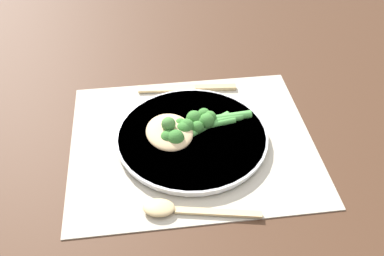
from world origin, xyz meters
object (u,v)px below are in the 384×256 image
broccoli_stalk_rear (189,127)px  broccoli_stalk_right (202,121)px  plate (192,137)px  chicken_fillet (170,133)px  broccoli_stalk_front (181,135)px  knife (189,88)px  spoon (173,209)px  broccoli_stalk_left (212,118)px

broccoli_stalk_rear → broccoli_stalk_right: 0.03m
broccoli_stalk_rear → broccoli_stalk_right: size_ratio=1.08×
plate → broccoli_stalk_right: 0.03m
chicken_fillet → broccoli_stalk_front: broccoli_stalk_front is taller
knife → spoon: size_ratio=1.09×
chicken_fillet → knife: (0.05, 0.15, -0.02)m
chicken_fillet → broccoli_stalk_left: (0.08, 0.03, 0.00)m
knife → spoon: 0.30m
chicken_fillet → broccoli_stalk_right: bearing=20.7°
broccoli_stalk_right → spoon: (-0.07, -0.17, -0.02)m
chicken_fillet → knife: bearing=71.5°
plate → knife: size_ratio=1.35×
broccoli_stalk_right → plate: bearing=124.6°
broccoli_stalk_rear → spoon: bearing=154.3°
broccoli_stalk_rear → knife: bearing=-17.0°
broccoli_stalk_left → spoon: 0.20m
plate → chicken_fillet: size_ratio=2.45×
spoon → chicken_fillet: bearing=7.7°
broccoli_stalk_left → spoon: size_ratio=0.55×
broccoli_stalk_front → spoon: bearing=137.6°
plate → spoon: 0.16m
broccoli_stalk_right → knife: 0.13m
plate → broccoli_stalk_left: size_ratio=2.67×
chicken_fillet → broccoli_stalk_rear: broccoli_stalk_rear is taller
knife → broccoli_stalk_left: bearing=-162.7°
plate → chicken_fillet: chicken_fillet is taller
broccoli_stalk_rear → knife: (0.02, 0.14, -0.02)m
broccoli_stalk_front → broccoli_stalk_right: (0.04, 0.03, -0.00)m
broccoli_stalk_left → knife: broccoli_stalk_left is taller
broccoli_stalk_rear → broccoli_stalk_left: 0.05m
spoon → broccoli_stalk_front: bearing=0.0°
broccoli_stalk_front → broccoli_stalk_right: broccoli_stalk_front is taller
plate → spoon: (-0.05, -0.15, -0.00)m
plate → broccoli_stalk_left: broccoli_stalk_left is taller
broccoli_stalk_left → chicken_fillet: bearing=105.2°
broccoli_stalk_front → broccoli_stalk_right: bearing=-83.0°
plate → broccoli_stalk_right: (0.02, 0.02, 0.02)m
broccoli_stalk_right → broccoli_stalk_left: broccoli_stalk_right is taller
plate → broccoli_stalk_rear: bearing=124.9°
chicken_fillet → broccoli_stalk_front: bearing=-29.3°
broccoli_stalk_left → knife: size_ratio=0.50×
plate → broccoli_stalk_left: bearing=33.3°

